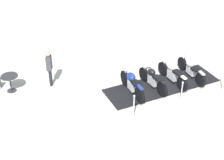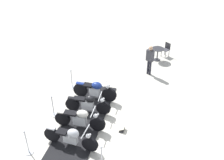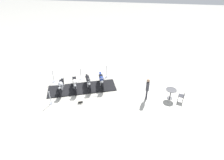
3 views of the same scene
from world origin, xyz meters
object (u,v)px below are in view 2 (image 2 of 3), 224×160
motorcycle_cream (80,119)px  stanchion_left_mid (53,109)px  cafe_table (158,51)px  bystander_person (150,58)px  motorcycle_chrome (71,137)px  stanchion_left_front (28,146)px  stanchion_right_front (102,160)px  cafe_chair_near_table (166,49)px  motorcycle_black (88,104)px  info_placard (122,129)px  motorcycle_navy (95,90)px  stanchion_left_rear (72,82)px

motorcycle_cream → stanchion_left_mid: (-0.03, 1.57, -0.21)m
cafe_table → bystander_person: size_ratio=0.46×
motorcycle_chrome → stanchion_left_front: size_ratio=1.95×
stanchion_right_front → cafe_chair_near_table: bearing=11.1°
stanchion_left_mid → motorcycle_black: bearing=-49.6°
info_placard → cafe_chair_near_table: (7.22, 1.35, 0.45)m
motorcycle_cream → stanchion_left_front: bearing=-131.7°
info_placard → bystander_person: bearing=173.9°
stanchion_left_mid → cafe_table: bearing=-11.5°
info_placard → motorcycle_navy: bearing=-136.4°
motorcycle_chrome → stanchion_right_front: bearing=-22.0°
motorcycle_black → stanchion_left_front: (-3.15, 0.39, -0.16)m
cafe_chair_near_table → motorcycle_navy: bearing=6.8°
motorcycle_black → info_placard: bearing=-27.1°
motorcycle_black → cafe_chair_near_table: (7.13, -0.51, -0.01)m
motorcycle_cream → motorcycle_black: 1.06m
stanchion_left_rear → cafe_chair_near_table: (6.01, -2.51, 0.19)m
cafe_chair_near_table → motorcycle_cream: bearing=13.9°
bystander_person → info_placard: bearing=17.6°
stanchion_left_mid → motorcycle_cream: bearing=-88.9°
motorcycle_chrome → motorcycle_navy: bearing=94.4°
stanchion_left_front → cafe_table: bearing=-4.2°
motorcycle_chrome → info_placard: size_ratio=5.51×
stanchion_right_front → cafe_table: (8.46, 2.03, 0.20)m
motorcycle_chrome → stanchion_right_front: 1.58m
stanchion_right_front → cafe_chair_near_table: size_ratio=1.23×
motorcycle_navy → stanchion_left_mid: (-2.00, 0.83, -0.23)m
motorcycle_black → cafe_table: (6.34, -0.30, 0.07)m
cafe_table → bystander_person: 1.83m
cafe_chair_near_table → bystander_person: size_ratio=0.51×
cafe_table → motorcycle_navy: bearing=172.9°
motorcycle_chrome → stanchion_left_rear: size_ratio=2.06×
motorcycle_black → stanchion_left_rear: bearing=126.5°
motorcycle_cream → stanchion_left_front: 2.30m
info_placard → motorcycle_chrome: bearing=-51.1°
motorcycle_chrome → stanchion_left_mid: bearing=137.5°
motorcycle_black → cafe_chair_near_table: size_ratio=2.21×
stanchion_left_mid → bystander_person: (5.61, -1.84, 0.69)m
motorcycle_black → cafe_table: size_ratio=2.49×
info_placard → stanchion_right_front: bearing=-7.8°
motorcycle_black → bystander_person: 4.67m
motorcycle_navy → cafe_table: bearing=64.2°
stanchion_left_rear → stanchion_left_mid: stanchion_left_rear is taller
stanchion_right_front → motorcycle_chrome: bearing=84.5°
motorcycle_navy → cafe_chair_near_table: (6.14, -0.88, -0.04)m
cafe_table → cafe_chair_near_table: 0.82m
bystander_person → cafe_chair_near_table: bearing=-173.8°
motorcycle_chrome → motorcycle_navy: 3.16m
motorcycle_black → cafe_table: 6.35m
motorcycle_cream → motorcycle_black: size_ratio=1.06×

